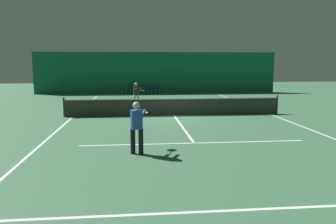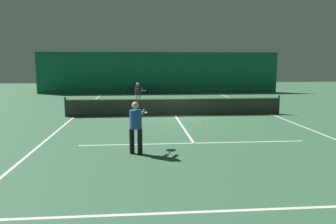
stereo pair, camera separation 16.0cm
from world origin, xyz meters
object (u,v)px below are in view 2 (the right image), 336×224
courtside_chair_2 (144,89)px  courtside_chair_4 (161,88)px  player_near (136,123)px  player_far (138,93)px  tennis_ball (203,121)px  tennis_net (175,106)px  courtside_chair_0 (128,89)px  courtside_chair_3 (152,89)px  courtside_chair_1 (136,89)px

courtside_chair_2 → courtside_chair_4: size_ratio=1.00×
player_near → player_far: (0.02, 11.37, -0.05)m
courtside_chair_2 → courtside_chair_4: bearing=90.0°
player_far → tennis_ball: 6.70m
tennis_ball → tennis_net: bearing=120.2°
courtside_chair_0 → courtside_chair_3: size_ratio=1.00×
tennis_net → courtside_chair_1: bearing=100.1°
courtside_chair_2 → tennis_ball: bearing=10.2°
courtside_chair_1 → courtside_chair_3: (1.56, 0.00, 0.00)m
tennis_net → tennis_ball: 2.37m
tennis_net → courtside_chair_4: size_ratio=14.29×
player_near → tennis_ball: (3.24, 5.57, -0.95)m
tennis_net → player_near: size_ratio=7.10×
courtside_chair_3 → courtside_chair_1: bearing=-90.0°
tennis_net → player_near: bearing=-105.3°
courtside_chair_1 → tennis_ball: courtside_chair_1 is taller
courtside_chair_2 → courtside_chair_3: 0.78m
player_far → courtside_chair_1: (-0.26, 9.16, -0.45)m
tennis_net → courtside_chair_3: (-0.75, 12.95, -0.03)m
player_near → player_far: player_near is taller
courtside_chair_3 → tennis_ball: bearing=7.3°
courtside_chair_2 → courtside_chair_0: bearing=-90.0°
tennis_net → courtside_chair_0: (-3.09, 12.95, -0.03)m
player_far → courtside_chair_3: player_far is taller
player_far → courtside_chair_4: player_far is taller
tennis_net → courtside_chair_2: 13.04m
player_near → courtside_chair_0: bearing=16.9°
player_near → courtside_chair_1: player_near is taller
tennis_net → courtside_chair_3: bearing=93.3°
courtside_chair_3 → tennis_ball: size_ratio=12.73×
player_far → courtside_chair_3: 9.26m
courtside_chair_4 → player_near: bearing=-5.8°
player_far → player_near: bearing=-23.8°
tennis_net → courtside_chair_3: 12.97m
courtside_chair_1 → courtside_chair_2: same height
tennis_ball → player_near: bearing=-120.2°
tennis_net → courtside_chair_4: 12.95m
tennis_net → tennis_ball: (1.17, -2.01, -0.48)m
tennis_net → player_far: (-2.05, 3.80, 0.43)m
courtside_chair_3 → courtside_chair_2: bearing=-90.0°
tennis_ball → courtside_chair_3: bearing=97.3°
courtside_chair_0 → tennis_ball: courtside_chair_0 is taller
courtside_chair_4 → courtside_chair_3: bearing=-90.0°
courtside_chair_1 → courtside_chair_2: 0.78m
courtside_chair_3 → player_near: bearing=-3.7°
player_far → tennis_net: bearing=4.7°
courtside_chair_3 → courtside_chair_4: size_ratio=1.00×
player_near → courtside_chair_4: bearing=8.2°
tennis_ball → courtside_chair_0: bearing=105.9°
player_near → courtside_chair_1: size_ratio=2.01×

